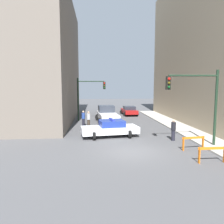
{
  "coord_description": "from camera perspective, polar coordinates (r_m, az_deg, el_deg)",
  "views": [
    {
      "loc": [
        -2.44,
        -13.58,
        4.2
      ],
      "look_at": [
        -0.88,
        5.54,
        1.94
      ],
      "focal_mm": 35.0,
      "sensor_mm": 36.0,
      "label": 1
    }
  ],
  "objects": [
    {
      "name": "ground_plane",
      "position": [
        14.42,
        5.37,
        -10.24
      ],
      "size": [
        120.0,
        120.0,
        0.0
      ],
      "primitive_type": "plane",
      "color": "#4C4C4F"
    },
    {
      "name": "traffic_light_far",
      "position": [
        26.77,
        -6.54,
        4.96
      ],
      "size": [
        3.44,
        0.35,
        5.2
      ],
      "color": "black",
      "rests_on": "ground_plane"
    },
    {
      "name": "police_car",
      "position": [
        18.25,
        -0.47,
        -4.26
      ],
      "size": [
        4.93,
        2.81,
        1.52
      ],
      "rotation": [
        0.0,
        0.0,
        1.72
      ],
      "color": "white",
      "rests_on": "ground_plane"
    },
    {
      "name": "parked_car_near",
      "position": [
        32.14,
        4.48,
        0.4
      ],
      "size": [
        2.4,
        4.37,
        1.31
      ],
      "rotation": [
        0.0,
        0.0,
        0.04
      ],
      "color": "maroon",
      "rests_on": "ground_plane"
    },
    {
      "name": "barrier_mid",
      "position": [
        13.34,
        24.67,
        -9.49
      ],
      "size": [
        1.6,
        0.16,
        0.9
      ],
      "rotation": [
        0.0,
        0.0,
        0.0
      ],
      "color": "orange",
      "rests_on": "ground_plane"
    },
    {
      "name": "pedestrian_sidewalk",
      "position": [
        17.61,
        15.74,
        -4.47
      ],
      "size": [
        0.39,
        0.39,
        1.66
      ],
      "rotation": [
        0.0,
        0.0,
        1.48
      ],
      "color": "black",
      "rests_on": "ground_plane"
    },
    {
      "name": "pedestrian_crossing",
      "position": [
        22.44,
        -6.13,
        -1.87
      ],
      "size": [
        0.49,
        0.49,
        1.66
      ],
      "rotation": [
        0.0,
        0.0,
        2.65
      ],
      "color": "#382D23",
      "rests_on": "ground_plane"
    },
    {
      "name": "white_truck",
      "position": [
        25.72,
        -1.25,
        -0.64
      ],
      "size": [
        2.92,
        5.54,
        1.9
      ],
      "rotation": [
        0.0,
        0.0,
        0.08
      ],
      "color": "silver",
      "rests_on": "ground_plane"
    },
    {
      "name": "traffic_light_near",
      "position": [
        16.02,
        21.98,
        3.84
      ],
      "size": [
        3.64,
        0.35,
        5.2
      ],
      "color": "black",
      "rests_on": "sidewalk_right"
    },
    {
      "name": "pedestrian_corner",
      "position": [
        23.1,
        -7.49,
        -1.65
      ],
      "size": [
        0.51,
        0.51,
        1.66
      ],
      "rotation": [
        0.0,
        0.0,
        5.55
      ],
      "color": "black",
      "rests_on": "ground_plane"
    },
    {
      "name": "building_corner_left",
      "position": [
        29.35,
        -24.23,
        12.21
      ],
      "size": [
        14.0,
        20.0,
        14.6
      ],
      "color": "#6B6056",
      "rests_on": "ground_plane"
    },
    {
      "name": "barrier_back",
      "position": [
        15.5,
        20.47,
        -7.08
      ],
      "size": [
        1.59,
        0.34,
        0.9
      ],
      "rotation": [
        0.0,
        0.0,
        0.12
      ],
      "color": "orange",
      "rests_on": "ground_plane"
    },
    {
      "name": "sidewalk_right",
      "position": [
        16.62,
        27.17,
        -8.46
      ],
      "size": [
        2.4,
        44.0,
        0.12
      ],
      "color": "#B2ADA3",
      "rests_on": "ground_plane"
    }
  ]
}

